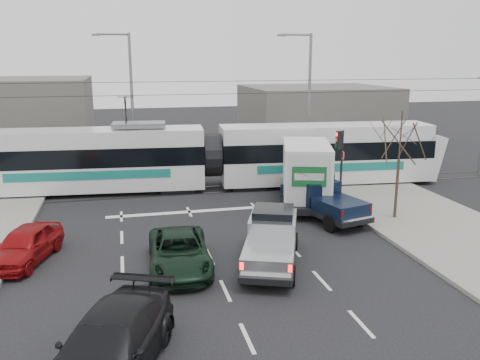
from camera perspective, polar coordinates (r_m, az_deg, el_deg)
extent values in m
plane|color=black|center=(20.19, 1.39, -8.20)|extent=(120.00, 120.00, 0.00)
cube|color=gray|center=(23.94, 22.84, -5.57)|extent=(6.00, 60.00, 0.15)
cube|color=#33302D|center=(29.50, -3.48, -1.10)|extent=(60.00, 1.60, 0.03)
cube|color=#635E59|center=(45.61, 8.52, 7.21)|extent=(12.00, 10.00, 5.00)
cylinder|color=#47382B|center=(24.78, 17.18, -0.95)|extent=(0.14, 0.14, 2.75)
cylinder|color=#47382B|center=(24.29, 17.59, 4.76)|extent=(0.07, 0.07, 2.25)
cylinder|color=black|center=(27.68, 11.32, 1.80)|extent=(0.12, 0.12, 3.60)
cube|color=black|center=(27.37, 11.07, 4.44)|extent=(0.28, 0.28, 0.95)
cylinder|color=#FF0C07|center=(27.26, 10.81, 5.06)|extent=(0.06, 0.20, 0.20)
cylinder|color=orange|center=(27.31, 10.78, 4.43)|extent=(0.06, 0.20, 0.20)
cylinder|color=#05330C|center=(27.36, 10.75, 3.81)|extent=(0.06, 0.20, 0.20)
cube|color=white|center=(27.44, 11.46, 2.75)|extent=(0.02, 0.30, 0.40)
cylinder|color=slate|center=(34.52, 7.75, 8.53)|extent=(0.20, 0.20, 9.00)
cylinder|color=slate|center=(34.07, 6.36, 15.92)|extent=(2.00, 0.14, 0.14)
cube|color=slate|center=(33.75, 4.69, 15.89)|extent=(0.55, 0.25, 0.14)
cylinder|color=slate|center=(34.27, -12.00, 8.32)|extent=(0.20, 0.20, 9.00)
cylinder|color=slate|center=(34.16, -14.12, 15.59)|extent=(2.00, 0.14, 0.14)
cube|color=slate|center=(34.18, -15.85, 15.41)|extent=(0.55, 0.25, 0.14)
cylinder|color=black|center=(28.60, -3.64, 9.60)|extent=(60.00, 0.03, 0.03)
cylinder|color=black|center=(28.56, -3.66, 11.00)|extent=(60.00, 0.03, 0.03)
cube|color=white|center=(29.90, -16.26, 0.53)|extent=(12.73, 3.65, 1.52)
cube|color=black|center=(29.66, -16.41, 2.74)|extent=(12.79, 3.68, 1.04)
cube|color=white|center=(29.51, -16.54, 4.52)|extent=(12.72, 3.54, 0.97)
cube|color=#17736A|center=(28.55, -16.64, 0.47)|extent=(8.76, 0.74, 0.48)
cube|color=white|center=(31.09, 9.49, 1.39)|extent=(12.73, 3.65, 1.52)
cube|color=black|center=(30.86, 9.58, 3.52)|extent=(12.79, 3.68, 1.04)
cube|color=white|center=(30.72, 9.64, 5.24)|extent=(12.72, 3.54, 0.97)
cube|color=#17736A|center=(29.80, 10.29, 1.37)|extent=(8.76, 0.74, 0.48)
cylinder|color=black|center=(29.53, -3.16, 2.83)|extent=(1.18, 2.60, 2.53)
cube|color=slate|center=(29.15, -11.29, 6.12)|extent=(3.04, 1.81, 0.24)
cube|color=black|center=(30.75, -22.47, -1.21)|extent=(2.13, 2.39, 0.35)
cube|color=black|center=(29.81, -7.03, -0.70)|extent=(2.13, 2.39, 0.35)
cube|color=black|center=(30.17, 0.76, -0.42)|extent=(2.13, 2.39, 0.35)
cube|color=black|center=(32.47, 15.17, 0.12)|extent=(2.13, 2.39, 0.35)
cube|color=black|center=(18.95, 3.50, -8.14)|extent=(3.49, 5.45, 0.22)
cube|color=#AAACAF|center=(19.60, 3.73, -5.44)|extent=(2.40, 2.64, 1.02)
cube|color=black|center=(19.52, 3.77, -3.88)|extent=(1.96, 1.98, 0.49)
cube|color=#AAACAF|center=(20.84, 3.96, -4.87)|extent=(1.91, 1.47, 0.49)
cube|color=#AAACAF|center=(17.77, 3.24, -8.42)|extent=(2.45, 2.79, 0.58)
cube|color=silver|center=(16.63, 2.87, -10.92)|extent=(1.59, 0.73, 0.16)
cube|color=#FF0C07|center=(16.67, 0.19, -9.61)|extent=(0.14, 0.11, 0.25)
cube|color=#FF0C07|center=(16.56, 5.65, -9.84)|extent=(0.14, 0.11, 0.25)
cylinder|color=black|center=(20.60, 1.55, -6.69)|extent=(0.49, 0.75, 0.71)
cylinder|color=black|center=(20.50, 6.13, -6.86)|extent=(0.49, 0.75, 0.71)
cylinder|color=black|center=(17.56, 0.38, -10.41)|extent=(0.49, 0.75, 0.71)
cylinder|color=black|center=(17.45, 5.82, -10.65)|extent=(0.49, 0.75, 0.71)
cube|color=black|center=(26.84, 7.26, -1.56)|extent=(4.10, 6.98, 0.33)
cube|color=white|center=(29.09, 7.04, 1.27)|extent=(2.52, 2.15, 1.51)
cube|color=black|center=(29.10, 7.05, 2.41)|extent=(2.09, 1.55, 0.57)
cube|color=silver|center=(25.87, 7.44, 1.03)|extent=(3.48, 4.96, 2.79)
cube|color=silver|center=(23.70, 7.76, -0.14)|extent=(1.92, 0.63, 2.45)
cube|color=#135324|center=(23.61, 7.78, 0.36)|extent=(1.52, 0.48, 0.95)
cube|color=black|center=(23.89, 7.68, -3.73)|extent=(2.02, 0.82, 0.17)
cylinder|color=black|center=(28.87, 5.05, -0.61)|extent=(0.52, 0.90, 0.85)
cylinder|color=black|center=(28.98, 8.99, -0.67)|extent=(0.52, 0.90, 0.85)
cylinder|color=black|center=(25.03, 5.22, -2.74)|extent=(0.55, 0.99, 0.94)
cylinder|color=black|center=(25.16, 9.77, -2.80)|extent=(0.55, 0.99, 0.94)
cube|color=black|center=(24.35, 9.41, -3.18)|extent=(3.01, 5.18, 0.24)
cube|color=black|center=(24.84, 8.24, -1.17)|extent=(2.24, 2.44, 1.12)
cube|color=black|center=(24.77, 8.16, 0.19)|extent=(1.86, 1.81, 0.54)
cube|color=black|center=(25.81, 6.69, -1.06)|extent=(1.88, 1.29, 0.54)
cube|color=black|center=(23.44, 11.05, -2.92)|extent=(2.28, 2.58, 0.63)
cube|color=silver|center=(22.60, 13.04, -4.36)|extent=(1.65, 0.60, 0.18)
cube|color=#590505|center=(22.07, 11.37, -3.73)|extent=(0.15, 0.11, 0.27)
cube|color=#590505|center=(23.08, 14.42, -3.12)|extent=(0.15, 0.11, 0.27)
cylinder|color=black|center=(25.13, 5.73, -2.88)|extent=(0.47, 0.82, 0.78)
cylinder|color=black|center=(26.07, 8.77, -2.37)|extent=(0.47, 0.82, 0.78)
cylinder|color=black|center=(22.74, 10.13, -4.82)|extent=(0.47, 0.82, 0.78)
cylinder|color=black|center=(23.77, 13.29, -4.17)|extent=(0.47, 0.82, 0.78)
imported|color=black|center=(18.68, -6.84, -8.02)|extent=(2.36, 4.74, 1.29)
imported|color=maroon|center=(20.77, -22.95, -6.70)|extent=(2.72, 4.26, 1.35)
imported|color=black|center=(13.18, -14.44, -17.64)|extent=(3.95, 5.71, 1.53)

